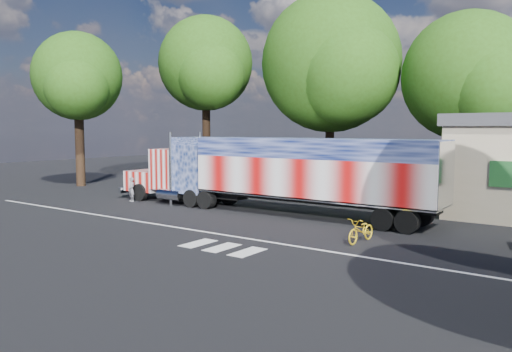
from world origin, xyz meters
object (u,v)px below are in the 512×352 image
Objects in this scene: tree_nw_a at (207,64)px; tree_n_mid at (332,63)px; coach_bus at (285,166)px; woman at (131,190)px; semi_truck at (271,172)px; tree_w_a at (78,77)px; bicycle at (361,230)px; tree_ne_a at (469,77)px.

tree_nw_a is 10.96m from tree_n_mid.
coach_bus reaches higher than woman.
tree_nw_a is at bearing 141.83° from semi_truck.
coach_bus is (-3.94, 7.66, -0.36)m from semi_truck.
tree_nw_a is (-4.96, 12.79, 9.30)m from woman.
woman is at bearing -109.27° from tree_n_mid.
tree_w_a is 19.87m from tree_n_mid.
tree_n_mid is at bearing 88.05° from coach_bus.
tree_ne_a is at bearing 95.96° from bicycle.
bicycle is 0.16× the size of tree_w_a.
tree_n_mid is at bearing -178.21° from tree_ne_a.
tree_nw_a is (-21.07, 14.99, 9.55)m from bicycle.
tree_nw_a reaches higher than woman.
tree_n_mid is at bearing 39.04° from tree_w_a.
tree_nw_a is 1.14× the size of tree_ne_a.
tree_n_mid is (-10.56, 18.07, 9.16)m from bicycle.
tree_n_mid is (10.51, 3.09, -0.40)m from tree_nw_a.
bicycle is 19.87m from tree_ne_a.
coach_bus is 17.57m from tree_w_a.
tree_ne_a reaches higher than tree_w_a.
tree_w_a is 0.78× the size of tree_n_mid.
tree_w_a is (-15.18, -5.89, 6.61)m from coach_bus.
semi_truck is at bearing -62.80° from coach_bus.
semi_truck is 20.19m from tree_w_a.
bicycle is at bearing -59.71° from tree_n_mid.
woman is 0.13× the size of tree_w_a.
coach_bus is 13.62m from tree_nw_a.
bicycle is (16.11, -2.20, -0.26)m from woman.
bicycle is 0.13× the size of tree_nw_a.
tree_n_mid reaches higher than bicycle.
coach_bus is at bearing -91.95° from tree_n_mid.
semi_truck is 16.52m from tree_n_mid.
semi_truck is at bearing -114.05° from tree_ne_a.
tree_n_mid is (5.55, 15.88, 8.90)m from woman.
tree_ne_a is at bearing 58.91° from woman.
semi_truck is 10.70× the size of bicycle.
tree_n_mid reaches higher than woman.
tree_ne_a is at bearing 65.95° from semi_truck.
semi_truck is 1.32× the size of tree_n_mid.
tree_w_a is (-9.86, 3.38, 7.71)m from woman.
tree_nw_a reaches higher than tree_ne_a.
tree_nw_a is 1.19× the size of tree_w_a.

